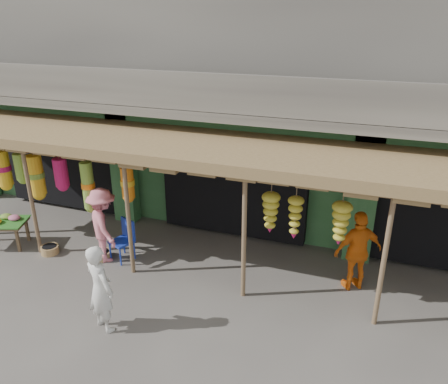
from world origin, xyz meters
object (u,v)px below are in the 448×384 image
(blue_chair, at_px, (124,237))
(person_vendor, at_px, (358,251))
(person_front, at_px, (100,288))
(person_shopper, at_px, (103,225))

(blue_chair, bearing_deg, person_vendor, 28.14)
(person_front, relative_size, person_vendor, 0.97)
(person_front, xyz_separation_m, person_shopper, (-1.30, 2.02, 0.04))
(person_front, distance_m, person_vendor, 4.95)
(blue_chair, xyz_separation_m, person_shopper, (-0.37, -0.20, 0.34))
(person_vendor, height_order, person_shopper, person_shopper)
(blue_chair, distance_m, person_vendor, 5.06)
(blue_chair, height_order, person_vendor, person_vendor)
(person_shopper, bearing_deg, person_vendor, -132.42)
(blue_chair, relative_size, person_front, 0.57)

